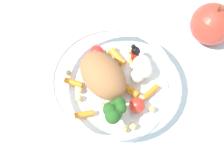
# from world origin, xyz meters

# --- Properties ---
(ground_plane) EXTENTS (2.40, 2.40, 0.00)m
(ground_plane) POSITION_xyz_m (0.00, 0.00, 0.00)
(ground_plane) COLOR silver
(food_container) EXTENTS (0.20, 0.20, 0.07)m
(food_container) POSITION_xyz_m (-0.00, 0.01, 0.03)
(food_container) COLOR white
(food_container) RESTS_ON ground_plane
(loose_apple) EXTENTS (0.08, 0.08, 0.09)m
(loose_apple) POSITION_xyz_m (0.02, 0.21, 0.04)
(loose_apple) COLOR #BC3828
(loose_apple) RESTS_ON ground_plane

